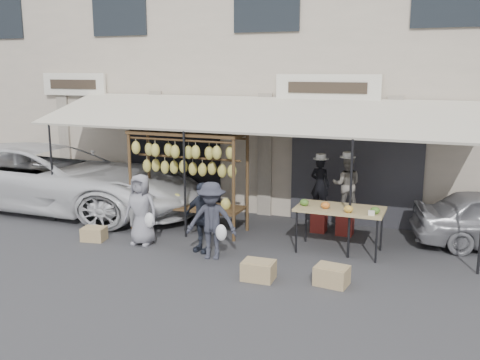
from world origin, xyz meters
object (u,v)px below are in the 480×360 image
Objects in this scene: vendor_right at (347,185)px; crate_far at (94,234)px; crate_near_b at (332,276)px; customer_left at (141,210)px; banana_rack at (187,162)px; produce_table at (340,210)px; crate_near_a at (259,270)px; customer_mid at (202,217)px; van at (46,161)px; vendor_left at (320,185)px; customer_right at (212,221)px.

crate_far is (-4.87, -2.35, -0.98)m from vendor_right.
vendor_right is at bearing 96.34° from crate_near_b.
customer_left is 4.20m from crate_near_b.
crate_near_b is 1.14× the size of crate_far.
banana_rack reaches higher than crate_near_b.
produce_table is 3.13× the size of crate_near_a.
crate_near_a is at bearing -41.03° from banana_rack.
customer_mid reaches higher than produce_table.
crate_near_a is 0.09× the size of van.
van reaches higher than vendor_right.
banana_rack is at bearing -96.84° from van.
vendor_left reaches higher than produce_table.
van is at bearing 17.39° from vendor_left.
produce_table is 1.35× the size of vendor_right.
produce_table is at bearing 17.45° from customer_right.
crate_near_b reaches higher than crate_far.
vendor_right is 4.39m from customer_left.
crate_far is (-3.96, 0.73, -0.02)m from crate_near_a.
vendor_left is (-0.68, 1.19, 0.21)m from produce_table.
van reaches higher than banana_rack.
produce_table is at bearing 34.63° from customer_mid.
customer_mid reaches higher than crate_near_a.
vendor_left is at bearing -86.64° from van.
vendor_left reaches higher than crate_near_a.
banana_rack is 2.97m from vendor_left.
customer_right is 3.15× the size of crate_far.
vendor_right reaches higher than crate_near_a.
crate_far is at bearing -137.61° from banana_rack.
banana_rack is 2.06× the size of vendor_right.
produce_table is at bearing 97.59° from crate_near_b.
crate_near_b is (0.22, -1.67, -0.70)m from produce_table.
customer_mid is (1.36, 0.06, -0.04)m from customer_left.
van is (-5.55, 1.90, 0.48)m from customer_right.
crate_far is at bearing 166.68° from customer_right.
vendor_left is 2.85m from customer_mid.
customer_mid is (-2.44, -2.12, -0.42)m from vendor_right.
produce_table is at bearing 12.39° from customer_left.
vendor_right is at bearing 94.57° from produce_table.
vendor_right reaches higher than crate_near_b.
crate_near_a is (2.88, -0.90, -0.58)m from customer_left.
crate_near_a is (1.19, -0.67, -0.58)m from customer_right.
customer_left reaches higher than crate_far.
customer_left is at bearing 170.73° from crate_near_b.
customer_mid is at bearing 62.12° from vendor_left.
customer_right is 1.48m from crate_near_a.
customer_right is 2.75× the size of crate_near_a.
vendor_right reaches higher than customer_left.
crate_near_b is at bearing 86.94° from vendor_right.
van reaches higher than crate_far.
produce_table reaches higher than crate_near_b.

